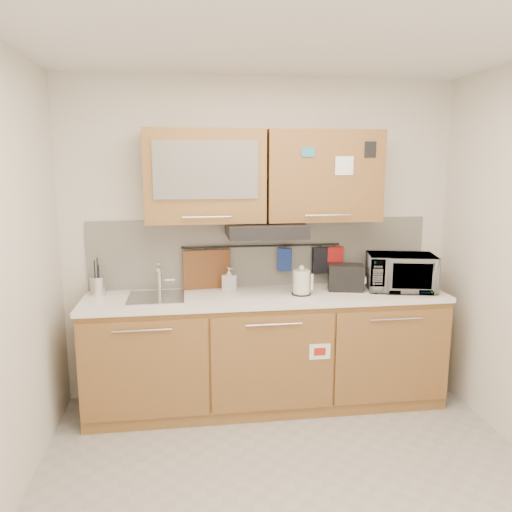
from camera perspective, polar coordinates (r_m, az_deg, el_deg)
name	(u,v)px	position (r m, az deg, el deg)	size (l,w,h in m)	color
floor	(299,499)	(3.24, 4.91, -25.96)	(3.20, 3.20, 0.00)	#9E9993
ceiling	(307,23)	(2.69, 5.87, 24.94)	(3.20, 3.20, 0.00)	white
wall_back	(261,240)	(4.13, 0.57, 1.81)	(3.20, 3.20, 0.00)	silver
base_cabinet	(266,356)	(4.07, 1.20, -11.39)	(2.80, 0.64, 0.88)	olive
countertop	(267,297)	(3.91, 1.24, -4.68)	(2.82, 0.62, 0.04)	white
backsplash	(261,252)	(4.13, 0.59, 0.42)	(2.80, 0.02, 0.56)	silver
upper_cabinets	(264,176)	(3.91, 0.90, 9.13)	(1.82, 0.37, 0.70)	olive
range_hood	(266,230)	(3.87, 1.12, 3.01)	(0.60, 0.46, 0.10)	black
sink	(156,297)	(3.88, -11.30, -4.63)	(0.42, 0.40, 0.26)	silver
utensil_rail	(262,246)	(4.09, 0.67, 1.15)	(0.02, 0.02, 1.30)	black
utensil_crock	(98,285)	(4.06, -17.61, -3.23)	(0.15, 0.15, 0.29)	silver
kettle	(302,283)	(3.89, 5.23, -3.10)	(0.18, 0.17, 0.23)	silver
toaster	(346,277)	(4.07, 10.23, -2.39)	(0.31, 0.22, 0.21)	black
microwave	(401,272)	(4.17, 16.21, -1.81)	(0.52, 0.35, 0.29)	#999999
soap_bottle	(229,279)	(4.01, -3.09, -2.64)	(0.09, 0.09, 0.19)	#999999
cutting_board	(207,279)	(4.08, -5.62, -2.60)	(0.38, 0.03, 0.47)	brown
oven_mitt	(285,259)	(4.13, 3.29, -0.39)	(0.11, 0.03, 0.19)	navy
dark_pouch	(321,260)	(4.20, 7.39, -0.50)	(0.14, 0.04, 0.22)	black
pot_holder	(335,257)	(4.23, 9.04, -0.12)	(0.14, 0.02, 0.17)	#A81616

